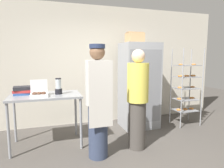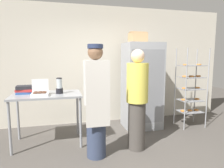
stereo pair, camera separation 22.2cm
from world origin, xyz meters
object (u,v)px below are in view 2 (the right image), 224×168
(refrigerator, at_px, (142,86))
(blender_pitcher, at_px, (59,87))
(person_customer, at_px, (137,99))
(baking_rack, at_px, (191,89))
(person_baker, at_px, (96,100))
(binder_stack, at_px, (25,90))
(cardboard_storage_box, at_px, (138,38))
(donut_box, at_px, (40,93))

(refrigerator, distance_m, blender_pitcher, 1.83)
(blender_pitcher, height_order, person_customer, person_customer)
(baking_rack, bearing_deg, person_baker, -159.06)
(baking_rack, distance_m, person_baker, 2.50)
(blender_pitcher, distance_m, binder_stack, 0.62)
(person_baker, bearing_deg, refrigerator, 41.99)
(binder_stack, distance_m, cardboard_storage_box, 2.53)
(cardboard_storage_box, xyz_separation_m, person_baker, (-1.15, -1.20, -1.08))
(binder_stack, xyz_separation_m, person_baker, (1.14, -0.84, -0.08))
(person_customer, bearing_deg, binder_stack, 158.39)
(refrigerator, bearing_deg, binder_stack, -173.52)
(baking_rack, xyz_separation_m, donut_box, (-3.20, -0.35, 0.11))
(binder_stack, bearing_deg, person_baker, -36.36)
(blender_pitcher, relative_size, binder_stack, 0.89)
(person_customer, bearing_deg, blender_pitcher, 155.11)
(cardboard_storage_box, distance_m, person_customer, 1.63)
(person_baker, bearing_deg, blender_pitcher, 128.33)
(refrigerator, relative_size, baking_rack, 1.06)
(donut_box, height_order, person_customer, person_customer)
(baking_rack, bearing_deg, refrigerator, 168.81)
(baking_rack, xyz_separation_m, binder_stack, (-3.48, -0.05, 0.13))
(donut_box, xyz_separation_m, binder_stack, (-0.27, 0.29, 0.03))
(blender_pitcher, bearing_deg, binder_stack, 165.87)
(cardboard_storage_box, bearing_deg, baking_rack, -14.41)
(refrigerator, distance_m, person_customer, 1.13)
(donut_box, relative_size, person_customer, 0.16)
(blender_pitcher, bearing_deg, cardboard_storage_box, 16.68)
(person_customer, bearing_deg, refrigerator, 63.06)
(binder_stack, bearing_deg, person_customer, -21.61)
(refrigerator, xyz_separation_m, donut_box, (-2.10, -0.56, 0.03))
(donut_box, relative_size, cardboard_storage_box, 0.78)
(refrigerator, xyz_separation_m, person_baker, (-1.23, -1.11, -0.02))
(cardboard_storage_box, height_order, person_customer, cardboard_storage_box)
(refrigerator, bearing_deg, cardboard_storage_box, 134.87)
(cardboard_storage_box, bearing_deg, blender_pitcher, -163.32)
(donut_box, distance_m, person_baker, 1.03)
(refrigerator, height_order, person_customer, refrigerator)
(baking_rack, xyz_separation_m, person_customer, (-1.61, -0.79, 0.00))
(blender_pitcher, relative_size, person_customer, 0.17)
(person_baker, bearing_deg, donut_box, 147.76)
(cardboard_storage_box, relative_size, person_baker, 0.20)
(blender_pitcher, relative_size, cardboard_storage_box, 0.80)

